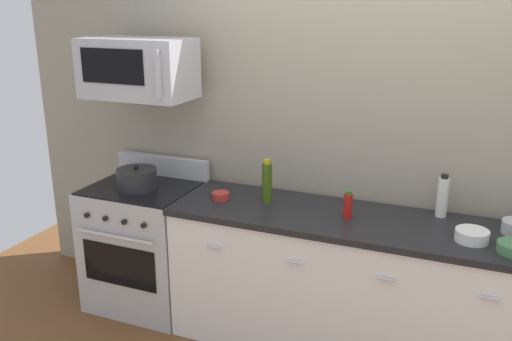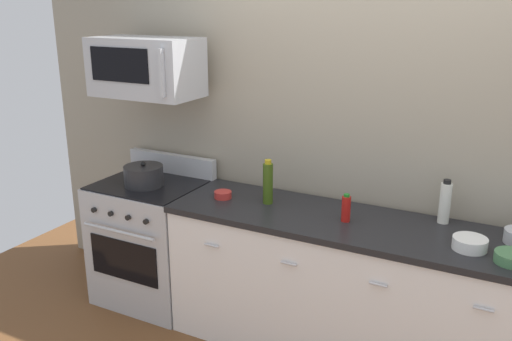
{
  "view_description": "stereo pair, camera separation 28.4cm",
  "coord_description": "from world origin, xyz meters",
  "views": [
    {
      "loc": [
        0.62,
        -3.05,
        2.18
      ],
      "look_at": [
        -0.62,
        -0.05,
        1.16
      ],
      "focal_mm": 37.97,
      "sensor_mm": 36.0,
      "label": 1
    },
    {
      "loc": [
        0.88,
        -2.93,
        2.18
      ],
      "look_at": [
        -0.62,
        -0.05,
        1.16
      ],
      "focal_mm": 37.97,
      "sensor_mm": 36.0,
      "label": 2
    }
  ],
  "objects": [
    {
      "name": "microwave",
      "position": [
        -1.52,
        0.05,
        1.75
      ],
      "size": [
        0.74,
        0.44,
        0.4
      ],
      "color": "#B7BABF"
    },
    {
      "name": "bottle_hot_sauce_red",
      "position": [
        -0.03,
        -0.01,
        1.0
      ],
      "size": [
        0.05,
        0.05,
        0.17
      ],
      "color": "#B21914",
      "rests_on": "countertop_slab"
    },
    {
      "name": "stockpot",
      "position": [
        -1.52,
        -0.05,
        0.99
      ],
      "size": [
        0.28,
        0.28,
        0.18
      ],
      "color": "#262628",
      "rests_on": "range_oven"
    },
    {
      "name": "back_wall",
      "position": [
        0.0,
        0.41,
        1.35
      ],
      "size": [
        5.39,
        0.1,
        2.7
      ],
      "primitive_type": "cube",
      "color": "#9E937F",
      "rests_on": "ground_plane"
    },
    {
      "name": "bottle_vinegar_white",
      "position": [
        0.49,
        0.24,
        1.05
      ],
      "size": [
        0.07,
        0.07,
        0.27
      ],
      "color": "silver",
      "rests_on": "countertop_slab"
    },
    {
      "name": "bowl_white_ceramic",
      "position": [
        0.67,
        -0.08,
        0.95
      ],
      "size": [
        0.18,
        0.18,
        0.07
      ],
      "color": "white",
      "rests_on": "countertop_slab"
    },
    {
      "name": "counter_unit",
      "position": [
        0.0,
        -0.0,
        0.46
      ],
      "size": [
        2.3,
        0.66,
        0.92
      ],
      "color": "white",
      "rests_on": "ground_plane"
    },
    {
      "name": "bowl_red_small",
      "position": [
        -0.89,
        -0.01,
        0.94
      ],
      "size": [
        0.12,
        0.12,
        0.05
      ],
      "color": "#B72D28",
      "rests_on": "countertop_slab"
    },
    {
      "name": "range_oven",
      "position": [
        -1.52,
        0.0,
        0.47
      ],
      "size": [
        0.76,
        0.69,
        1.07
      ],
      "color": "#B7BABF",
      "rests_on": "ground_plane"
    },
    {
      "name": "bottle_olive_oil",
      "position": [
        -0.58,
        0.04,
        1.06
      ],
      "size": [
        0.07,
        0.07,
        0.29
      ],
      "color": "#385114",
      "rests_on": "countertop_slab"
    }
  ]
}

